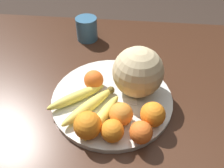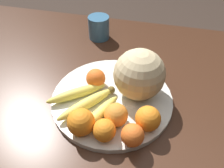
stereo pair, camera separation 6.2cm
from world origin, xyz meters
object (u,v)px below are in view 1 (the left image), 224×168
melon (138,72)px  orange_top_small (153,114)px  banana_bunch (89,106)px  kitchen_table (96,120)px  orange_mid_center (112,131)px  ceramic_mug (87,28)px  orange_front_left (121,114)px  orange_back_left (94,80)px  produce_tag (125,103)px  orange_front_right (141,132)px  orange_back_right (88,125)px  fruit_bowl (112,98)px

melon → orange_top_small: melon is taller
banana_bunch → kitchen_table: bearing=-151.4°
kitchen_table → orange_mid_center: bearing=-61.3°
kitchen_table → ceramic_mug: 0.39m
melon → orange_top_small: bearing=-69.5°
banana_bunch → orange_front_left: bearing=108.2°
orange_front_left → kitchen_table: bearing=139.6°
orange_mid_center → orange_back_left: 0.19m
melon → banana_bunch: 0.17m
orange_mid_center → produce_tag: size_ratio=0.81×
banana_bunch → orange_front_right: orange_front_right is taller
orange_front_left → orange_front_right: orange_front_left is taller
orange_front_left → orange_front_right: (0.05, -0.05, -0.00)m
orange_back_left → orange_back_right: (0.01, -0.17, 0.01)m
fruit_bowl → melon: 0.11m
kitchen_table → produce_tag: size_ratio=23.24×
kitchen_table → banana_bunch: banana_bunch is taller
melon → orange_front_right: bearing=-85.2°
fruit_bowl → orange_back_right: (-0.05, -0.14, 0.04)m
orange_front_right → orange_mid_center: (-0.07, -0.00, 0.00)m
fruit_bowl → orange_back_left: 0.08m
kitchen_table → orange_front_right: size_ratio=29.20×
melon → orange_mid_center: size_ratio=2.56×
orange_back_right → orange_back_left: bearing=94.9°
melon → ceramic_mug: (-0.21, 0.31, -0.04)m
orange_mid_center → orange_back_right: (-0.06, 0.01, 0.01)m
produce_tag → orange_back_right: bearing=-130.2°
orange_mid_center → orange_back_left: (-0.08, 0.18, 0.00)m
kitchen_table → orange_back_right: size_ratio=23.70×
fruit_bowl → ceramic_mug: ceramic_mug is taller
orange_back_left → ceramic_mug: 0.32m
orange_back_right → ceramic_mug: (-0.10, 0.48, -0.00)m
kitchen_table → orange_top_small: bearing=-21.5°
fruit_bowl → produce_tag: size_ratio=5.03×
orange_front_right → ceramic_mug: 0.53m
orange_front_right → orange_back_left: orange_back_left is taller
melon → orange_top_small: 0.13m
banana_bunch → orange_back_right: (0.01, -0.08, 0.02)m
orange_front_right → orange_back_right: size_ratio=0.81×
ceramic_mug → orange_top_small: bearing=-59.0°
kitchen_table → orange_top_small: orange_top_small is taller
banana_bunch → orange_back_left: (-0.00, 0.09, 0.01)m
kitchen_table → orange_mid_center: orange_mid_center is taller
fruit_bowl → orange_back_right: 0.15m
kitchen_table → orange_back_left: (-0.01, 0.05, 0.13)m
fruit_bowl → produce_tag: (0.04, -0.02, 0.01)m
orange_back_right → banana_bunch: bearing=99.2°
fruit_bowl → orange_back_right: bearing=-108.2°
ceramic_mug → kitchen_table: bearing=-76.1°
orange_front_right → ceramic_mug: bearing=115.2°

